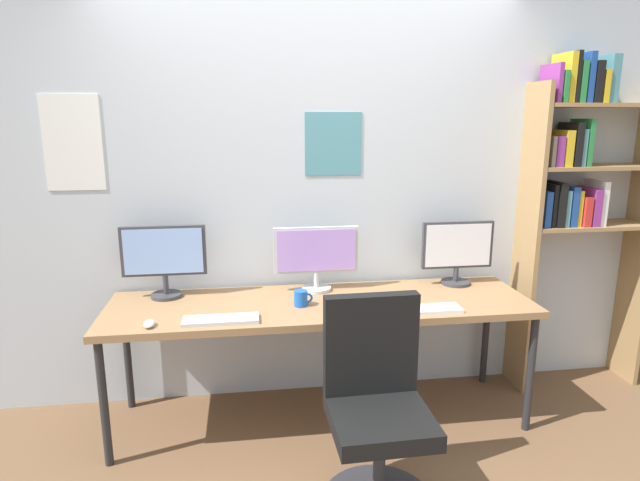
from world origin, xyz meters
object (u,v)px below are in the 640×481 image
desk (321,309)px  monitor_left (164,257)px  monitor_right (457,250)px  keyboard_right (428,309)px  office_chair (376,427)px  monitor_center (316,255)px  bookshelf (579,183)px  computer_mouse (149,324)px  keyboard_left (221,320)px  coffee_mug (301,298)px

desk → monitor_left: 0.96m
monitor_right → keyboard_right: 0.59m
monitor_left → monitor_right: monitor_left is taller
office_chair → monitor_center: size_ratio=1.92×
monitor_center → bookshelf: bearing=0.6°
monitor_right → computer_mouse: (-1.81, -0.46, -0.21)m
desk → keyboard_right: keyboard_right is taller
office_chair → computer_mouse: 1.23m
bookshelf → computer_mouse: bearing=-169.5°
monitor_right → computer_mouse: monitor_right is taller
keyboard_left → monitor_right: bearing=16.9°
monitor_right → monitor_left: bearing=180.0°
bookshelf → office_chair: bearing=-147.1°
bookshelf → desk: bearing=-172.2°
monitor_left → coffee_mug: 0.84m
monitor_left → coffee_mug: bearing=-19.0°
desk → coffee_mug: 0.16m
keyboard_left → monitor_center: bearing=38.3°
bookshelf → coffee_mug: (-1.80, -0.28, -0.59)m
monitor_left → computer_mouse: size_ratio=5.04×
bookshelf → monitor_right: bearing=-178.7°
monitor_center → keyboard_left: monitor_center is taller
desk → monitor_center: size_ratio=4.70×
coffee_mug → computer_mouse: bearing=-166.1°
keyboard_right → computer_mouse: 1.48m
bookshelf → keyboard_right: size_ratio=5.98×
keyboard_right → coffee_mug: 0.70m
keyboard_left → computer_mouse: (-0.36, -0.02, 0.01)m
desk → monitor_center: (0.00, 0.21, 0.27)m
keyboard_left → coffee_mug: coffee_mug is taller
desk → bookshelf: size_ratio=1.13×
bookshelf → coffee_mug: bearing=-171.1°
monitor_right → computer_mouse: 1.88m
keyboard_right → coffee_mug: coffee_mug is taller
keyboard_left → keyboard_right: (1.12, 0.00, 0.00)m
keyboard_right → bookshelf: bearing=22.3°
bookshelf → monitor_right: (-0.79, -0.02, -0.41)m
computer_mouse → bookshelf: bearing=10.5°
computer_mouse → office_chair: bearing=-25.8°
bookshelf → monitor_right: size_ratio=4.73×
monitor_center → keyboard_right: (0.56, -0.44, -0.21)m
desk → office_chair: bearing=-79.2°
bookshelf → keyboard_left: (-2.24, -0.46, -0.62)m
desk → office_chair: (0.15, -0.76, -0.29)m
monitor_center → keyboard_left: bearing=-141.7°
desk → monitor_right: bearing=13.4°
desk → keyboard_left: (-0.56, -0.23, 0.06)m
bookshelf → monitor_center: 1.73m
monitor_center → monitor_right: size_ratio=1.13×
bookshelf → office_chair: bookshelf is taller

